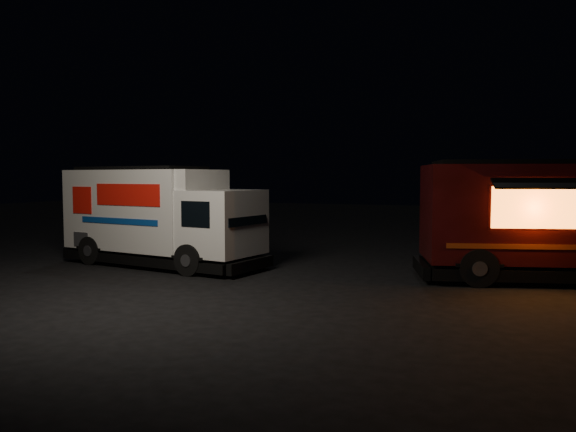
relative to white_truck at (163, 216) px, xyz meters
The scene contains 3 objects.
ground 3.95m from the white_truck, 25.35° to the right, with size 80.00×80.00×0.00m, color black.
white_truck is the anchor object (origin of this frame).
red_truck 10.68m from the white_truck, ahead, with size 6.58×2.42×3.06m, color #3E0B0E, non-canonical shape.
Camera 1 is at (6.21, -12.59, 2.64)m, focal length 35.00 mm.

